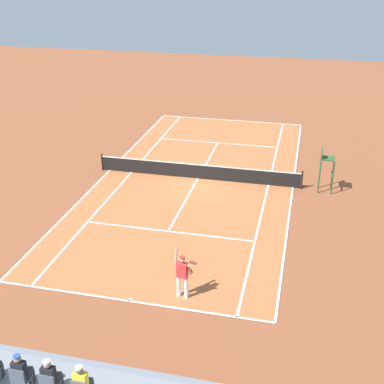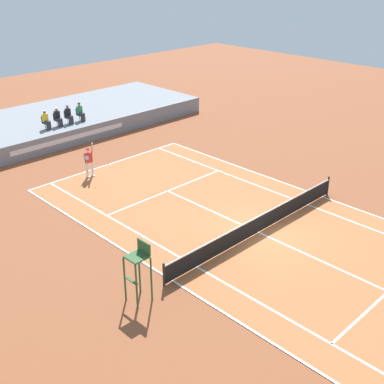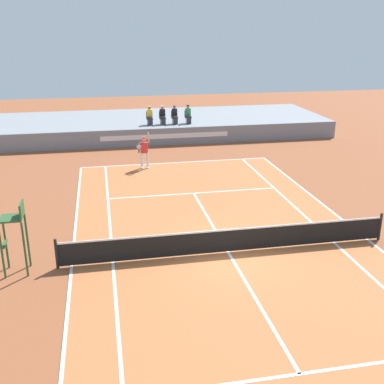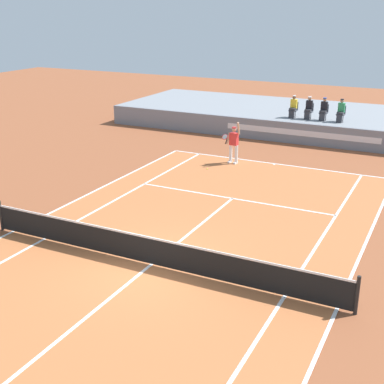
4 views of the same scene
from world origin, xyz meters
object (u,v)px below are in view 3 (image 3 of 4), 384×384
(spectator_seated_0, at_px, (150,116))
(spectator_seated_2, at_px, (175,115))
(spectator_seated_1, at_px, (163,115))
(umpire_chair, at_px, (15,229))
(spectator_seated_3, at_px, (188,115))
(tennis_ball, at_px, (135,176))
(tennis_player, at_px, (144,151))

(spectator_seated_0, bearing_deg, spectator_seated_2, 0.00)
(spectator_seated_1, bearing_deg, spectator_seated_0, 180.00)
(spectator_seated_2, distance_m, umpire_chair, 19.39)
(spectator_seated_3, xyz_separation_m, umpire_chair, (-8.98, -17.64, -0.24))
(spectator_seated_0, distance_m, tennis_ball, 8.41)
(spectator_seated_0, xyz_separation_m, tennis_ball, (-1.73, -8.04, -1.76))
(spectator_seated_0, distance_m, spectator_seated_2, 1.75)
(spectator_seated_0, distance_m, spectator_seated_3, 2.71)
(spectator_seated_0, bearing_deg, spectator_seated_1, 0.00)
(spectator_seated_2, xyz_separation_m, tennis_ball, (-3.48, -8.04, -1.76))
(umpire_chair, bearing_deg, tennis_player, 64.79)
(spectator_seated_1, xyz_separation_m, tennis_player, (-1.94, -6.52, -0.80))
(spectator_seated_3, xyz_separation_m, tennis_player, (-3.75, -6.52, -0.80))
(spectator_seated_1, height_order, tennis_ball, spectator_seated_1)
(umpire_chair, bearing_deg, spectator_seated_2, 65.54)
(spectator_seated_1, bearing_deg, tennis_player, -106.56)
(spectator_seated_2, bearing_deg, umpire_chair, -114.46)
(spectator_seated_1, distance_m, spectator_seated_2, 0.85)
(tennis_player, distance_m, umpire_chair, 12.31)
(spectator_seated_3, relative_size, umpire_chair, 0.52)
(spectator_seated_1, distance_m, spectator_seated_3, 1.81)
(tennis_player, bearing_deg, spectator_seated_1, 73.44)
(umpire_chair, bearing_deg, tennis_ball, 64.66)
(tennis_player, bearing_deg, spectator_seated_0, 80.96)
(spectator_seated_0, distance_m, umpire_chair, 18.73)
(spectator_seated_1, height_order, tennis_player, spectator_seated_1)
(spectator_seated_1, distance_m, umpire_chair, 19.05)
(tennis_player, height_order, tennis_ball, tennis_player)
(spectator_seated_0, height_order, spectator_seated_2, same)
(spectator_seated_0, relative_size, spectator_seated_3, 1.00)
(spectator_seated_1, distance_m, tennis_ball, 8.64)
(tennis_ball, distance_m, umpire_chair, 10.73)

